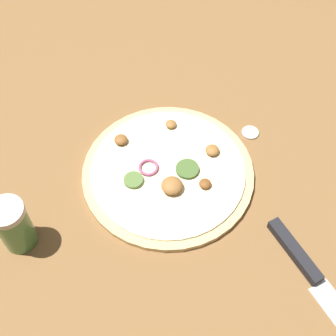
{
  "coord_description": "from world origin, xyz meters",
  "views": [
    {
      "loc": [
        0.41,
        -0.25,
        0.72
      ],
      "look_at": [
        0.0,
        0.0,
        0.02
      ],
      "focal_mm": 50.0,
      "sensor_mm": 36.0,
      "label": 1
    }
  ],
  "objects_px": {
    "pizza": "(168,172)",
    "spice_jar": "(14,225)",
    "loose_cap": "(251,133)",
    "knife": "(309,271)"
  },
  "relations": [
    {
      "from": "pizza",
      "to": "spice_jar",
      "type": "bearing_deg",
      "value": -92.88
    },
    {
      "from": "pizza",
      "to": "loose_cap",
      "type": "relative_size",
      "value": 9.29
    },
    {
      "from": "knife",
      "to": "loose_cap",
      "type": "xyz_separation_m",
      "value": [
        -0.28,
        0.09,
        -0.0
      ]
    },
    {
      "from": "loose_cap",
      "to": "knife",
      "type": "bearing_deg",
      "value": -18.72
    },
    {
      "from": "knife",
      "to": "spice_jar",
      "type": "relative_size",
      "value": 2.89
    },
    {
      "from": "spice_jar",
      "to": "loose_cap",
      "type": "distance_m",
      "value": 0.47
    },
    {
      "from": "pizza",
      "to": "spice_jar",
      "type": "xyz_separation_m",
      "value": [
        -0.01,
        -0.28,
        0.04
      ]
    },
    {
      "from": "pizza",
      "to": "loose_cap",
      "type": "height_order",
      "value": "pizza"
    },
    {
      "from": "knife",
      "to": "spice_jar",
      "type": "xyz_separation_m",
      "value": [
        -0.3,
        -0.38,
        0.04
      ]
    },
    {
      "from": "pizza",
      "to": "knife",
      "type": "relative_size",
      "value": 1.06
    }
  ]
}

